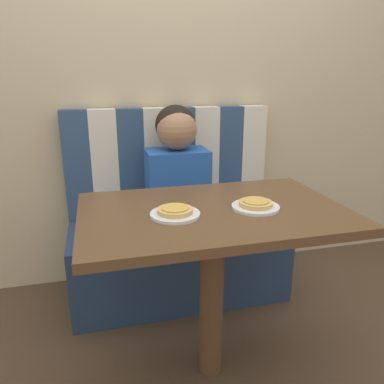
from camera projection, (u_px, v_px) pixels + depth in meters
name	position (u px, v px, depth m)	size (l,w,h in m)	color
ground_plane	(210.00, 368.00, 1.67)	(12.00, 12.00, 0.00)	#4C3828
wall_back	(164.00, 67.00, 2.18)	(7.00, 0.05, 2.60)	#C6B28E
booth_seat	(178.00, 258.00, 2.21)	(1.21, 0.53, 0.44)	navy
booth_backrest	(169.00, 161.00, 2.25)	(1.21, 0.09, 0.63)	navy
dining_table	(213.00, 234.00, 1.48)	(1.02, 0.66, 0.76)	brown
person	(177.00, 165.00, 2.05)	(0.33, 0.25, 0.67)	#2356B2
plate_left	(175.00, 214.00, 1.37)	(0.18, 0.18, 0.01)	white
plate_right	(255.00, 207.00, 1.44)	(0.18, 0.18, 0.01)	white
pizza_left	(175.00, 210.00, 1.36)	(0.13, 0.13, 0.02)	tan
pizza_right	(256.00, 203.00, 1.44)	(0.13, 0.13, 0.02)	tan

